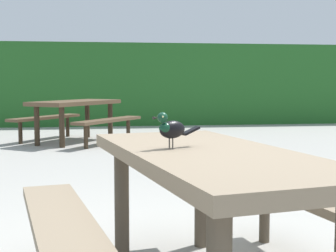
{
  "coord_description": "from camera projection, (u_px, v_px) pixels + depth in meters",
  "views": [
    {
      "loc": [
        -0.43,
        -2.55,
        1.07
      ],
      "look_at": [
        -0.07,
        0.01,
        0.84
      ],
      "focal_mm": 52.58,
      "sensor_mm": 36.0,
      "label": 1
    }
  ],
  "objects": [
    {
      "name": "hedge_wall",
      "position": [
        115.0,
        84.0,
        12.89
      ],
      "size": [
        28.0,
        2.21,
        2.02
      ],
      "primitive_type": "cube",
      "color": "#235B23",
      "rests_on": "ground"
    },
    {
      "name": "picnic_table_foreground",
      "position": [
        208.0,
        187.0,
        2.43
      ],
      "size": [
        1.98,
        2.0,
        0.74
      ],
      "color": "#84725B",
      "rests_on": "ground"
    },
    {
      "name": "bird_grackle",
      "position": [
        171.0,
        128.0,
        2.45
      ],
      "size": [
        0.26,
        0.16,
        0.18
      ],
      "color": "black",
      "rests_on": "picnic_table_foreground"
    },
    {
      "name": "picnic_table_mid_left",
      "position": [
        75.0,
        111.0,
        8.74
      ],
      "size": [
        2.36,
        2.37,
        0.74
      ],
      "color": "brown",
      "rests_on": "ground"
    }
  ]
}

